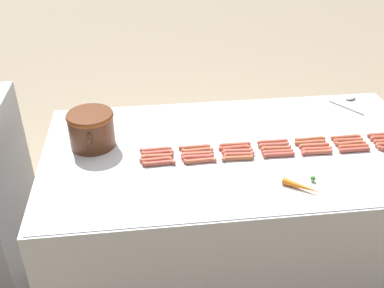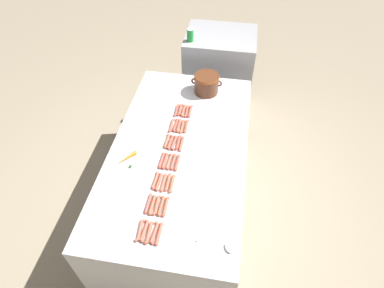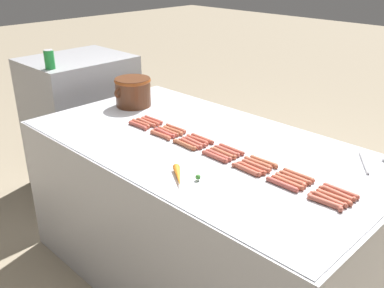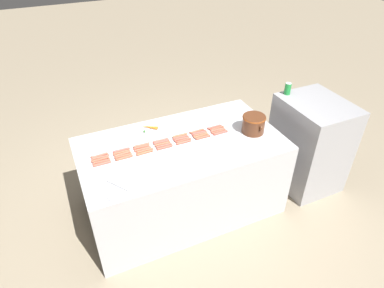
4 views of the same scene
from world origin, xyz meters
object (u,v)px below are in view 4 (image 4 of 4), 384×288
object	(u,v)px
back_cabinet	(309,144)
soda_can	(288,89)
hot_dog_24	(164,145)
bean_pot	(254,123)
hot_dog_29	(124,158)
serving_spoon	(113,193)
hot_dog_2	(141,145)
hot_dog_19	(200,134)
hot_dog_5	(197,131)
hot_dog_10	(161,142)
carrot	(149,127)
hot_dog_15	(123,154)
hot_dog_34	(221,133)
hot_dog_31	(165,147)
hot_dog_21	(102,162)
hot_dog_27	(219,131)
hot_dog_0	(100,156)
hot_dog_13	(217,128)
hot_dog_17	(163,144)
hot_dog_22	(123,156)
hot_dog_25	(183,140)
hot_dog_12	(199,133)
hot_dog_28	(102,164)
hot_dog_23	(145,151)
hot_dog_16	(143,149)
hot_dog_11	(180,137)
hot_dog_4	(180,135)
hot_dog_8	(121,152)
hot_dog_26	(201,136)
hot_dog_7	(100,157)
hot_dog_20	(218,130)
hot_dog_30	(145,153)
hot_dog_14	(100,160)
hot_dog_33	(203,137)
hot_dog_3	(161,141)
hot_dog_6	(214,127)
hot_dog_32	(184,142)

from	to	relation	value
back_cabinet	soda_can	size ratio (longest dim) A/B	8.15
hot_dog_24	bean_pot	size ratio (longest dim) A/B	0.56
hot_dog_29	serving_spoon	xyz separation A→B (m)	(0.40, -0.19, -0.00)
hot_dog_2	hot_dog_19	xyz separation A→B (m)	(0.06, 0.57, 0.00)
hot_dog_5	serving_spoon	xyz separation A→B (m)	(0.52, -0.95, -0.00)
hot_dog_10	carrot	world-z (taller)	carrot
hot_dog_15	hot_dog_34	bearing A→B (deg)	86.36
hot_dog_5	hot_dog_31	size ratio (longest dim) A/B	1.00
hot_dog_21	hot_dog_27	world-z (taller)	same
hot_dog_24	hot_dog_0	bearing A→B (deg)	-99.15
hot_dog_13	hot_dog_17	world-z (taller)	same
hot_dog_22	hot_dog_31	distance (m)	0.38
hot_dog_25	hot_dog_34	world-z (taller)	same
hot_dog_12	soda_can	world-z (taller)	soda_can
hot_dog_24	serving_spoon	world-z (taller)	hot_dog_24
hot_dog_5	hot_dog_28	world-z (taller)	same
hot_dog_24	hot_dog_27	xyz separation A→B (m)	(-0.00, 0.57, 0.00)
hot_dog_17	hot_dog_29	distance (m)	0.38
hot_dog_23	serving_spoon	size ratio (longest dim) A/B	0.64
hot_dog_34	hot_dog_15	bearing A→B (deg)	-93.64
hot_dog_5	hot_dog_16	world-z (taller)	same
hot_dog_23	hot_dog_34	size ratio (longest dim) A/B	1.00
hot_dog_29	hot_dog_11	bearing A→B (deg)	99.07
soda_can	hot_dog_29	bearing A→B (deg)	-85.48
hot_dog_23	hot_dog_28	distance (m)	0.39
hot_dog_4	hot_dog_11	bearing A→B (deg)	-18.91
hot_dog_8	hot_dog_26	distance (m)	0.76
hot_dog_0	hot_dog_8	bearing A→B (deg)	80.75
hot_dog_19	hot_dog_34	xyz separation A→B (m)	(0.06, 0.19, 0.00)
back_cabinet	hot_dog_10	size ratio (longest dim) A/B	6.47
hot_dog_2	hot_dog_15	bearing A→B (deg)	-73.36
hot_dog_28	hot_dog_7	bearing A→B (deg)	177.17
hot_dog_20	hot_dog_30	bearing A→B (deg)	-85.48
hot_dog_8	hot_dog_4	bearing A→B (deg)	93.04
hot_dog_4	hot_dog_21	bearing A→B (deg)	-83.10
soda_can	hot_dog_2	bearing A→B (deg)	-89.06
hot_dog_5	bean_pot	distance (m)	0.55
hot_dog_21	bean_pot	world-z (taller)	bean_pot
hot_dog_28	hot_dog_8	bearing A→B (deg)	115.52
hot_dog_14	hot_dog_33	world-z (taller)	same
hot_dog_12	hot_dog_33	size ratio (longest dim) A/B	1.00
hot_dog_31	hot_dog_3	bearing A→B (deg)	178.93
hot_dog_6	hot_dog_32	distance (m)	0.40
back_cabinet	hot_dog_6	bearing A→B (deg)	-104.42
hot_dog_22	hot_dog_29	world-z (taller)	same
hot_dog_13	serving_spoon	size ratio (longest dim) A/B	0.64
hot_dog_5	serving_spoon	world-z (taller)	hot_dog_5
hot_dog_13	hot_dog_33	size ratio (longest dim) A/B	1.00
hot_dog_23	hot_dog_29	xyz separation A→B (m)	(0.03, -0.20, 0.00)
hot_dog_5	hot_dog_30	size ratio (longest dim) A/B	1.00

